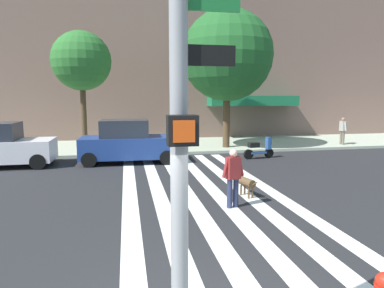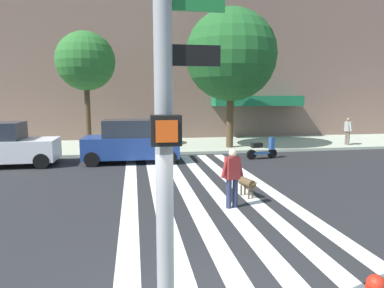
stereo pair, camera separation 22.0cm
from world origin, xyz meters
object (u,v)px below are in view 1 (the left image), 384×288
object	(u,v)px
dog_on_leash	(246,182)
traffic_light_pole	(180,46)
parked_car_behind_first	(128,142)
street_tree_nearest	(81,61)
parked_scooter	(259,149)
pedestrian_dog_walker	(233,175)
street_tree_middle	(227,56)
pedestrian_bystander	(343,129)

from	to	relation	value
dog_on_leash	traffic_light_pole	bearing A→B (deg)	-115.37
traffic_light_pole	parked_car_behind_first	bearing A→B (deg)	92.13
parked_car_behind_first	street_tree_nearest	xyz separation A→B (m)	(-2.33, 3.61, 3.98)
parked_scooter	parked_car_behind_first	bearing A→B (deg)	177.95
traffic_light_pole	parked_scooter	size ratio (longest dim) A/B	3.56
parked_car_behind_first	pedestrian_dog_walker	world-z (taller)	parked_car_behind_first
street_tree_middle	parked_scooter	bearing A→B (deg)	-75.28
pedestrian_dog_walker	pedestrian_bystander	size ratio (longest dim) A/B	1.00
pedestrian_dog_walker	dog_on_leash	distance (m)	1.29
street_tree_nearest	parked_scooter	bearing A→B (deg)	-23.77
street_tree_middle	dog_on_leash	distance (m)	10.43
pedestrian_bystander	parked_scooter	bearing A→B (deg)	-157.22
parked_car_behind_first	pedestrian_dog_walker	size ratio (longest dim) A/B	2.68
street_tree_middle	traffic_light_pole	bearing A→B (deg)	-108.35
traffic_light_pole	street_tree_middle	size ratio (longest dim) A/B	0.75
parked_scooter	dog_on_leash	xyz separation A→B (m)	(-2.86, -5.98, -0.04)
dog_on_leash	pedestrian_bystander	world-z (taller)	pedestrian_bystander
traffic_light_pole	pedestrian_bystander	xyz separation A→B (m)	(12.37, 15.12, -2.44)
parked_car_behind_first	street_tree_nearest	world-z (taller)	street_tree_nearest
parked_scooter	pedestrian_dog_walker	size ratio (longest dim) A/B	0.99
street_tree_nearest	dog_on_leash	distance (m)	12.27
parked_scooter	pedestrian_dog_walker	bearing A→B (deg)	-117.34
traffic_light_pole	pedestrian_dog_walker	size ratio (longest dim) A/B	3.54
parked_scooter	pedestrian_dog_walker	world-z (taller)	pedestrian_dog_walker
street_tree_nearest	pedestrian_bystander	world-z (taller)	street_tree_nearest
pedestrian_bystander	pedestrian_dog_walker	bearing A→B (deg)	-136.17
parked_scooter	pedestrian_bystander	bearing A→B (deg)	22.78
street_tree_nearest	street_tree_middle	distance (m)	7.97
street_tree_nearest	parked_car_behind_first	bearing A→B (deg)	-57.15
traffic_light_pole	street_tree_nearest	world-z (taller)	street_tree_nearest
parked_scooter	street_tree_nearest	distance (m)	10.50
street_tree_nearest	traffic_light_pole	bearing A→B (deg)	-80.22
traffic_light_pole	dog_on_leash	bearing A→B (deg)	64.63
traffic_light_pole	pedestrian_dog_walker	xyz separation A→B (m)	(2.33, 5.48, -2.59)
parked_car_behind_first	pedestrian_dog_walker	bearing A→B (deg)	-68.67
traffic_light_pole	parked_scooter	distance (m)	14.08
parked_car_behind_first	street_tree_middle	bearing A→B (deg)	26.51
parked_scooter	street_tree_nearest	xyz separation A→B (m)	(-8.71, 3.83, 4.44)
pedestrian_dog_walker	pedestrian_bystander	xyz separation A→B (m)	(10.05, 9.65, 0.15)
traffic_light_pole	pedestrian_bystander	distance (m)	19.69
traffic_light_pole	dog_on_leash	xyz separation A→B (m)	(3.05, 6.43, -3.08)
parked_car_behind_first	parked_scooter	size ratio (longest dim) A/B	2.70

